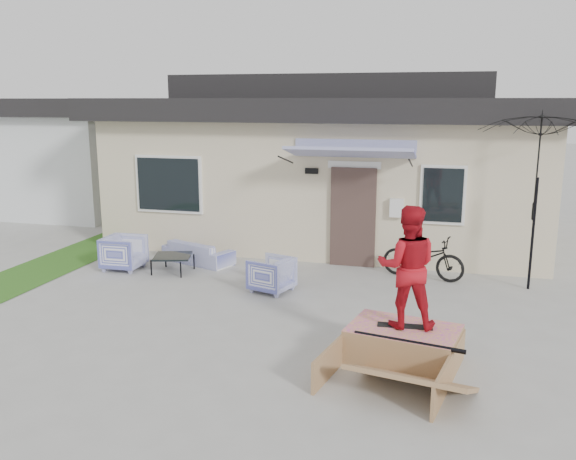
% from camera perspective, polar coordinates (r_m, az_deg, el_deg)
% --- Properties ---
extents(ground, '(90.00, 90.00, 0.00)m').
position_cam_1_polar(ground, '(9.04, -4.87, -10.35)').
color(ground, '#9A9A95').
rests_on(ground, ground).
extents(grass_strip, '(1.40, 8.00, 0.01)m').
position_cam_1_polar(grass_strip, '(13.19, -23.57, -4.01)').
color(grass_strip, '#295C1B').
rests_on(grass_strip, ground).
extents(house, '(10.80, 8.49, 4.10)m').
position_cam_1_polar(house, '(16.16, 4.69, 6.81)').
color(house, beige).
rests_on(house, ground).
extents(neighbor_house, '(8.60, 7.60, 3.50)m').
position_cam_1_polar(neighbor_house, '(22.36, -22.00, 7.07)').
color(neighbor_house, silver).
rests_on(neighbor_house, ground).
extents(loveseat, '(1.69, 1.02, 0.63)m').
position_cam_1_polar(loveseat, '(13.16, -8.52, -1.72)').
color(loveseat, '#474DAB').
rests_on(loveseat, ground).
extents(armchair_left, '(0.74, 0.78, 0.78)m').
position_cam_1_polar(armchair_left, '(12.94, -15.30, -1.93)').
color(armchair_left, '#474DAB').
rests_on(armchair_left, ground).
extents(armchair_right, '(0.82, 0.85, 0.71)m').
position_cam_1_polar(armchair_right, '(11.07, -1.58, -4.07)').
color(armchair_right, '#474DAB').
rests_on(armchair_right, ground).
extents(coffee_table, '(0.90, 0.90, 0.36)m').
position_cam_1_polar(coffee_table, '(12.54, -10.86, -3.16)').
color(coffee_table, black).
rests_on(coffee_table, ground).
extents(bicycle, '(1.72, 0.94, 1.05)m').
position_cam_1_polar(bicycle, '(12.11, 12.72, -2.11)').
color(bicycle, black).
rests_on(bicycle, ground).
extents(patio_umbrella, '(2.50, 2.37, 2.20)m').
position_cam_1_polar(patio_umbrella, '(11.79, 22.48, 2.95)').
color(patio_umbrella, black).
rests_on(patio_umbrella, ground).
extents(skate_ramp, '(1.76, 2.14, 0.48)m').
position_cam_1_polar(skate_ramp, '(8.38, 10.87, -10.64)').
color(skate_ramp, olive).
rests_on(skate_ramp, ground).
extents(skateboard, '(0.74, 0.23, 0.05)m').
position_cam_1_polar(skateboard, '(8.33, 11.03, -8.87)').
color(skateboard, black).
rests_on(skateboard, skate_ramp).
extents(skater, '(0.87, 0.71, 1.64)m').
position_cam_1_polar(skater, '(8.07, 11.28, -3.26)').
color(skater, '#AF101B').
rests_on(skater, skateboard).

